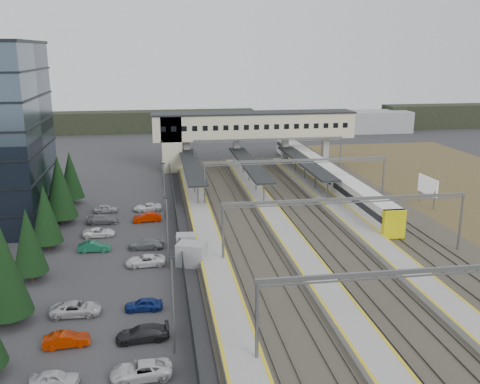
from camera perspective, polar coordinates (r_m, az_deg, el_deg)
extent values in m
plane|color=#2B2B2D|center=(67.34, -0.96, -5.12)|extent=(220.00, 220.00, 0.00)
cylinder|color=black|center=(51.73, -23.38, -12.12)|extent=(0.44, 0.44, 1.20)
cone|color=black|center=(49.95, -23.91, -7.49)|extent=(4.26, 4.26, 8.20)
cylinder|color=black|center=(59.68, -21.31, -8.27)|extent=(0.44, 0.44, 1.20)
cone|color=black|center=(58.36, -21.66, -4.82)|extent=(3.54, 3.54, 6.80)
cylinder|color=black|center=(67.89, -19.76, -5.32)|extent=(0.44, 0.44, 1.20)
cone|color=black|center=(66.71, -20.05, -2.17)|extent=(3.64, 3.64, 7.00)
cylinder|color=black|center=(77.22, -18.45, -2.80)|extent=(0.44, 0.44, 1.20)
cone|color=black|center=(76.00, -18.73, 0.55)|extent=(4.42, 4.42, 8.50)
cylinder|color=black|center=(86.70, -17.42, -0.81)|extent=(0.44, 0.44, 1.20)
cone|color=black|center=(85.75, -17.63, 1.76)|extent=(3.74, 3.74, 7.20)
imported|color=#B6B5BA|center=(42.04, -19.14, -18.29)|extent=(3.50, 1.58, 1.17)
imported|color=#941F01|center=(46.50, -18.01, -14.74)|extent=(3.75, 1.61, 1.20)
imported|color=#ADADB1|center=(51.12, -17.12, -11.82)|extent=(4.51, 2.13, 1.25)
imported|color=#145238|center=(65.62, -15.26, -5.64)|extent=(3.77, 1.43, 1.23)
imported|color=white|center=(70.61, -14.82, -4.19)|extent=(4.03, 1.91, 1.11)
imported|color=slate|center=(75.60, -14.44, -2.84)|extent=(4.39, 1.93, 1.25)
imported|color=#97989B|center=(80.66, -14.11, -1.73)|extent=(3.53, 1.47, 1.20)
imported|color=silver|center=(41.32, -10.51, -18.21)|extent=(4.59, 2.32, 1.25)
imported|color=black|center=(45.86, -10.36, -14.60)|extent=(4.46, 2.05, 1.26)
imported|color=navy|center=(50.57, -10.24, -11.71)|extent=(3.49, 1.51, 1.17)
imported|color=silver|center=(60.24, -10.06, -7.21)|extent=(4.42, 2.14, 1.21)
imported|color=slate|center=(65.18, -10.00, -5.46)|extent=(4.36, 2.05, 1.23)
imported|color=#9D1800|center=(75.22, -9.89, -2.66)|extent=(4.01, 1.72, 1.28)
imported|color=silver|center=(80.31, -9.85, -1.59)|extent=(4.20, 2.17, 1.13)
cylinder|color=slate|center=(42.22, -7.17, -12.02)|extent=(0.16, 0.16, 8.00)
cube|color=black|center=(40.57, -7.35, -6.97)|extent=(0.50, 0.25, 0.15)
cylinder|color=slate|center=(57.90, -7.75, -4.44)|extent=(0.16, 0.16, 8.00)
cube|color=black|center=(56.72, -7.89, -0.62)|extent=(0.50, 0.25, 0.15)
cylinder|color=slate|center=(75.14, -8.09, 0.06)|extent=(0.16, 0.16, 8.00)
cube|color=black|center=(74.23, -8.20, 3.04)|extent=(0.50, 0.25, 0.15)
cylinder|color=slate|center=(92.66, -8.30, 2.87)|extent=(0.16, 0.16, 8.00)
cube|color=black|center=(91.93, -8.40, 5.31)|extent=(0.50, 0.25, 0.15)
cube|color=#26282B|center=(71.21, -6.72, -3.24)|extent=(0.08, 90.00, 2.00)
cube|color=gray|center=(59.52, -5.17, -6.62)|extent=(3.68, 3.24, 2.55)
cube|color=gray|center=(63.79, -5.81, -5.39)|extent=(2.34, 2.01, 2.02)
cube|color=#3A362C|center=(74.40, 7.70, -3.21)|extent=(34.00, 90.00, 0.20)
cube|color=#59544C|center=(71.85, -2.08, -3.59)|extent=(0.08, 90.00, 0.14)
cube|color=#59544C|center=(72.02, -0.95, -3.53)|extent=(0.08, 90.00, 0.14)
cube|color=#59544C|center=(72.40, 1.06, -3.43)|extent=(0.08, 90.00, 0.14)
cube|color=#59544C|center=(72.65, 2.19, -3.38)|extent=(0.08, 90.00, 0.14)
cube|color=#59544C|center=(73.63, 5.68, -3.19)|extent=(0.08, 90.00, 0.14)
cube|color=#59544C|center=(74.00, 6.76, -3.13)|extent=(0.08, 90.00, 0.14)
cube|color=#59544C|center=(74.71, 8.65, -3.02)|extent=(0.08, 90.00, 0.14)
cube|color=#59544C|center=(75.15, 9.70, -2.96)|extent=(0.08, 90.00, 0.14)
cube|color=#59544C|center=(76.69, 12.94, -2.77)|extent=(0.08, 90.00, 0.14)
cube|color=#59544C|center=(77.23, 13.93, -2.70)|extent=(0.08, 90.00, 0.14)
cube|color=#59544C|center=(78.24, 15.66, -2.60)|extent=(0.08, 90.00, 0.14)
cube|color=#59544C|center=(78.84, 16.62, -2.53)|extent=(0.08, 90.00, 0.14)
cube|color=gray|center=(71.58, -3.90, -3.54)|extent=(3.20, 82.00, 0.90)
cube|color=gold|center=(71.33, -5.07, -3.24)|extent=(0.25, 82.00, 0.02)
cube|color=gold|center=(71.56, -2.75, -3.14)|extent=(0.25, 82.00, 0.02)
cube|color=gray|center=(73.06, 3.94, -3.16)|extent=(3.20, 82.00, 0.90)
cube|color=gold|center=(72.62, 2.83, -2.87)|extent=(0.25, 82.00, 0.02)
cube|color=gold|center=(73.24, 5.06, -2.76)|extent=(0.25, 82.00, 0.02)
cube|color=gray|center=(75.84, 11.34, -2.74)|extent=(3.20, 82.00, 0.90)
cube|color=gold|center=(75.22, 10.32, -2.47)|extent=(0.25, 82.00, 0.02)
cube|color=gold|center=(76.21, 12.38, -2.35)|extent=(0.25, 82.00, 0.02)
cube|color=black|center=(91.86, -5.17, 2.86)|extent=(3.00, 30.00, 0.25)
cube|color=slate|center=(91.89, -5.17, 2.77)|extent=(3.10, 30.00, 0.12)
cylinder|color=slate|center=(79.62, -4.51, -0.19)|extent=(0.20, 0.20, 3.10)
cylinder|color=slate|center=(85.89, -4.85, 0.93)|extent=(0.20, 0.20, 3.10)
cylinder|color=slate|center=(92.20, -5.15, 1.89)|extent=(0.20, 0.20, 3.10)
cylinder|color=slate|center=(98.54, -5.41, 2.72)|extent=(0.20, 0.20, 3.10)
cylinder|color=slate|center=(104.89, -5.64, 3.46)|extent=(0.20, 0.20, 3.10)
cube|color=black|center=(93.02, 0.99, 3.07)|extent=(3.00, 30.00, 0.25)
cube|color=slate|center=(93.05, 0.99, 2.98)|extent=(3.10, 30.00, 0.12)
cylinder|color=slate|center=(80.95, 2.57, 0.10)|extent=(0.20, 0.20, 3.10)
cylinder|color=slate|center=(87.13, 1.72, 1.17)|extent=(0.20, 0.20, 3.10)
cylinder|color=slate|center=(93.36, 0.99, 2.11)|extent=(0.20, 0.20, 3.10)
cylinder|color=slate|center=(99.62, 0.35, 2.92)|extent=(0.20, 0.20, 3.10)
cylinder|color=slate|center=(105.91, -0.22, 3.64)|extent=(0.20, 0.20, 3.10)
cube|color=black|center=(95.22, 6.94, 3.24)|extent=(3.00, 30.00, 0.25)
cube|color=slate|center=(95.25, 6.94, 3.15)|extent=(3.10, 30.00, 0.12)
cylinder|color=slate|center=(83.47, 9.31, 0.37)|extent=(0.20, 0.20, 3.10)
cylinder|color=slate|center=(89.47, 8.03, 1.40)|extent=(0.20, 0.20, 3.10)
cylinder|color=slate|center=(95.55, 6.91, 2.30)|extent=(0.20, 0.20, 3.10)
cylinder|color=slate|center=(101.67, 5.93, 3.09)|extent=(0.20, 0.20, 3.10)
cylinder|color=slate|center=(107.84, 5.05, 3.79)|extent=(0.20, 0.20, 3.10)
cube|color=beige|center=(107.42, 1.47, 7.10)|extent=(40.00, 6.00, 5.00)
cube|color=black|center=(107.11, 1.48, 8.45)|extent=(40.40, 6.40, 0.30)
cube|color=beige|center=(106.18, -7.37, 5.25)|extent=(4.00, 6.00, 11.00)
cube|color=black|center=(102.69, -8.21, 6.65)|extent=(1.00, 0.06, 1.00)
cube|color=black|center=(102.74, -7.09, 6.69)|extent=(1.00, 0.06, 1.00)
cube|color=black|center=(102.82, -5.97, 6.73)|extent=(1.00, 0.06, 1.00)
cube|color=black|center=(102.94, -4.85, 6.76)|extent=(1.00, 0.06, 1.00)
cube|color=black|center=(103.10, -3.73, 6.80)|extent=(1.00, 0.06, 1.00)
cube|color=black|center=(103.30, -2.62, 6.83)|extent=(1.00, 0.06, 1.00)
cube|color=black|center=(103.53, -1.51, 6.86)|extent=(1.00, 0.06, 1.00)
cube|color=black|center=(103.81, -0.41, 6.88)|extent=(1.00, 0.06, 1.00)
cube|color=black|center=(104.12, 0.68, 6.91)|extent=(1.00, 0.06, 1.00)
cube|color=black|center=(104.47, 1.77, 6.93)|extent=(1.00, 0.06, 1.00)
cube|color=black|center=(104.85, 2.86, 6.95)|extent=(1.00, 0.06, 1.00)
cube|color=black|center=(105.27, 3.93, 6.96)|extent=(1.00, 0.06, 1.00)
cube|color=black|center=(105.73, 5.00, 6.97)|extent=(1.00, 0.06, 1.00)
cube|color=black|center=(106.23, 6.05, 6.98)|extent=(1.00, 0.06, 1.00)
cube|color=black|center=(106.76, 7.10, 6.99)|extent=(1.00, 0.06, 1.00)
cube|color=black|center=(107.32, 8.13, 7.00)|extent=(1.00, 0.06, 1.00)
cube|color=black|center=(107.92, 9.15, 7.00)|extent=(1.00, 0.06, 1.00)
cube|color=black|center=(108.55, 10.17, 7.00)|extent=(1.00, 0.06, 1.00)
cube|color=black|center=(109.22, 11.17, 7.00)|extent=(1.00, 0.06, 1.00)
cube|color=gray|center=(106.67, -6.52, 3.95)|extent=(1.20, 1.60, 6.00)
cube|color=gray|center=(106.74, -5.71, 3.98)|extent=(1.20, 1.60, 6.00)
cube|color=gray|center=(107.74, -0.38, 4.16)|extent=(1.20, 1.60, 6.00)
cube|color=gray|center=(109.64, 4.81, 4.29)|extent=(1.20, 1.60, 6.00)
cube|color=gray|center=(111.94, 9.05, 4.38)|extent=(1.20, 1.60, 6.00)
cylinder|color=slate|center=(40.36, 1.82, -14.05)|extent=(0.28, 0.28, 7.00)
cube|color=slate|center=(43.45, 20.49, -7.75)|extent=(28.40, 0.25, 0.35)
cube|color=slate|center=(43.60, 20.44, -8.23)|extent=(28.40, 0.12, 0.12)
cylinder|color=slate|center=(58.45, -1.83, -4.64)|extent=(0.28, 0.28, 7.00)
cylinder|color=slate|center=(67.64, 22.46, -3.06)|extent=(0.28, 0.28, 7.00)
cube|color=slate|center=(60.63, 11.39, -0.75)|extent=(28.40, 0.25, 0.35)
cube|color=slate|center=(60.73, 11.37, -1.11)|extent=(28.40, 0.12, 0.12)
cylinder|color=slate|center=(79.42, -3.80, 0.61)|extent=(0.28, 0.28, 7.00)
cylinder|color=slate|center=(86.41, 15.03, 1.30)|extent=(0.28, 0.28, 7.00)
cube|color=slate|center=(81.03, 6.08, 3.38)|extent=(28.40, 0.25, 0.35)
cube|color=slate|center=(81.11, 6.07, 3.11)|extent=(28.40, 0.12, 0.12)
cylinder|color=slate|center=(98.87, -4.86, 3.43)|extent=(0.28, 0.28, 7.00)
cylinder|color=slate|center=(104.56, 10.66, 3.85)|extent=(0.28, 0.28, 7.00)
cube|color=slate|center=(100.17, 3.14, 5.64)|extent=(28.40, 0.25, 0.35)
cube|color=slate|center=(100.23, 3.14, 5.42)|extent=(28.40, 0.12, 0.12)
cube|color=silver|center=(77.71, 13.12, -1.13)|extent=(2.82, 19.51, 3.62)
cube|color=black|center=(77.60, 13.14, -0.85)|extent=(2.88, 18.91, 0.90)
cube|color=slate|center=(78.15, 13.05, -2.23)|extent=(2.41, 18.11, 0.50)
cube|color=silver|center=(96.04, 8.70, 2.12)|extent=(2.82, 19.51, 3.62)
cube|color=black|center=(95.95, 8.71, 2.36)|extent=(2.88, 18.91, 0.90)
cube|color=slate|center=(96.39, 8.67, 1.22)|extent=(2.41, 18.11, 0.50)
cube|color=silver|center=(114.96, 5.71, 4.32)|extent=(2.82, 19.51, 3.62)
cube|color=black|center=(114.89, 5.72, 4.51)|extent=(2.88, 18.91, 0.90)
cube|color=slate|center=(115.26, 5.69, 3.55)|extent=(2.41, 18.11, 0.50)
cube|color=#D5C90B|center=(69.26, 16.06, -3.30)|extent=(2.84, 0.90, 3.62)
cylinder|color=slate|center=(84.37, 20.00, -0.86)|extent=(0.20, 0.20, 2.89)
cylinder|color=slate|center=(88.13, 18.64, -0.10)|extent=(0.20, 0.20, 2.89)
cube|color=silver|center=(85.83, 19.41, 0.63)|extent=(0.37, 5.43, 2.71)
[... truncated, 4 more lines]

